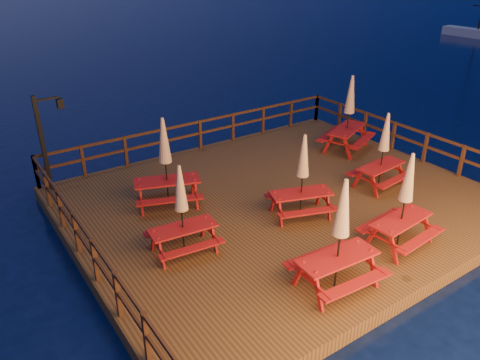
{
  "coord_description": "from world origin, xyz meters",
  "views": [
    {
      "loc": [
        -7.96,
        -9.55,
        7.15
      ],
      "look_at": [
        -1.08,
        0.6,
        1.09
      ],
      "focal_mm": 35.0,
      "sensor_mm": 36.0,
      "label": 1
    }
  ],
  "objects_px": {
    "picnic_table_0": "(383,149)",
    "picnic_table_1": "(182,209)",
    "lamp_post": "(46,134)",
    "picnic_table_2": "(349,112)"
  },
  "relations": [
    {
      "from": "lamp_post",
      "to": "picnic_table_1",
      "type": "distance_m",
      "value": 5.63
    },
    {
      "from": "picnic_table_0",
      "to": "picnic_table_1",
      "type": "bearing_deg",
      "value": 172.01
    },
    {
      "from": "lamp_post",
      "to": "picnic_table_1",
      "type": "relative_size",
      "value": 1.28
    },
    {
      "from": "lamp_post",
      "to": "picnic_table_2",
      "type": "bearing_deg",
      "value": -16.11
    },
    {
      "from": "picnic_table_0",
      "to": "picnic_table_2",
      "type": "xyz_separation_m",
      "value": [
        1.35,
        2.77,
        0.19
      ]
    },
    {
      "from": "picnic_table_0",
      "to": "picnic_table_1",
      "type": "xyz_separation_m",
      "value": [
        -6.8,
        0.27,
        -0.03
      ]
    },
    {
      "from": "picnic_table_1",
      "to": "picnic_table_2",
      "type": "height_order",
      "value": "picnic_table_2"
    },
    {
      "from": "lamp_post",
      "to": "picnic_table_0",
      "type": "height_order",
      "value": "lamp_post"
    },
    {
      "from": "picnic_table_0",
      "to": "picnic_table_2",
      "type": "distance_m",
      "value": 3.09
    },
    {
      "from": "picnic_table_0",
      "to": "picnic_table_1",
      "type": "height_order",
      "value": "picnic_table_0"
    }
  ]
}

